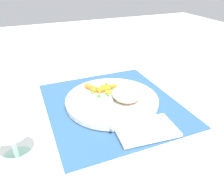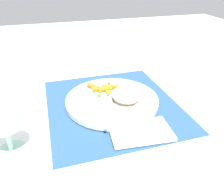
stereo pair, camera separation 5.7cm
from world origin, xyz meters
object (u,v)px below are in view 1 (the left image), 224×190
object	(u,v)px
rice_mound	(126,94)
napkin	(146,130)
fork	(112,103)
plate	(112,100)
carrot_portion	(102,89)
wine_glass	(6,118)

from	to	relation	value
rice_mound	napkin	world-z (taller)	rice_mound
rice_mound	napkin	xyz separation A→B (m)	(-0.13, 0.01, -0.03)
rice_mound	fork	distance (m)	0.05
plate	carrot_portion	world-z (taller)	carrot_portion
rice_mound	wine_glass	xyz separation A→B (m)	(-0.10, 0.30, 0.06)
carrot_portion	fork	world-z (taller)	carrot_portion
fork	napkin	distance (m)	0.13
carrot_portion	fork	xyz separation A→B (m)	(-0.08, 0.00, -0.00)
plate	rice_mound	xyz separation A→B (m)	(-0.02, -0.03, 0.02)
carrot_portion	fork	distance (m)	0.08
plate	fork	bearing A→B (deg)	157.46
carrot_portion	fork	size ratio (longest dim) A/B	0.54
wine_glass	fork	bearing A→B (deg)	-70.85
rice_mound	wine_glass	bearing A→B (deg)	107.89
napkin	wine_glass	bearing A→B (deg)	83.41
rice_mound	wine_glass	distance (m)	0.32
plate	rice_mound	distance (m)	0.05
carrot_portion	plate	bearing A→B (deg)	-168.52
plate	fork	size ratio (longest dim) A/B	1.53
plate	wine_glass	size ratio (longest dim) A/B	1.82
fork	rice_mound	bearing A→B (deg)	-79.23
rice_mound	wine_glass	world-z (taller)	wine_glass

